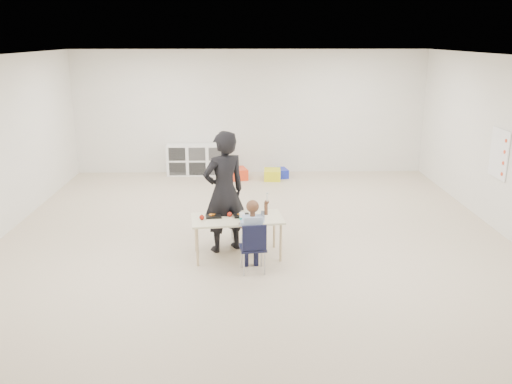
{
  "coord_description": "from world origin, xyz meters",
  "views": [
    {
      "loc": [
        -0.16,
        -7.87,
        3.08
      ],
      "look_at": [
        0.03,
        -0.16,
        0.85
      ],
      "focal_mm": 38.0,
      "sensor_mm": 36.0,
      "label": 1
    }
  ],
  "objects_px": {
    "table": "(237,237)",
    "chair_near": "(253,247)",
    "child": "(253,232)",
    "cubby_shelf": "(198,160)",
    "adult": "(224,192)"
  },
  "relations": [
    {
      "from": "chair_near",
      "to": "child",
      "type": "xyz_separation_m",
      "value": [
        0.0,
        0.0,
        0.2
      ]
    },
    {
      "from": "child",
      "to": "cubby_shelf",
      "type": "bearing_deg",
      "value": 95.37
    },
    {
      "from": "table",
      "to": "cubby_shelf",
      "type": "bearing_deg",
      "value": 94.22
    },
    {
      "from": "chair_near",
      "to": "child",
      "type": "distance_m",
      "value": 0.2
    },
    {
      "from": "chair_near",
      "to": "cubby_shelf",
      "type": "height_order",
      "value": "chair_near"
    },
    {
      "from": "cubby_shelf",
      "to": "chair_near",
      "type": "bearing_deg",
      "value": -77.79
    },
    {
      "from": "table",
      "to": "cubby_shelf",
      "type": "distance_m",
      "value": 4.94
    },
    {
      "from": "chair_near",
      "to": "cubby_shelf",
      "type": "distance_m",
      "value": 5.5
    },
    {
      "from": "table",
      "to": "adult",
      "type": "xyz_separation_m",
      "value": [
        -0.19,
        0.26,
        0.6
      ]
    },
    {
      "from": "table",
      "to": "child",
      "type": "xyz_separation_m",
      "value": [
        0.21,
        -0.52,
        0.26
      ]
    },
    {
      "from": "chair_near",
      "to": "child",
      "type": "height_order",
      "value": "child"
    },
    {
      "from": "table",
      "to": "child",
      "type": "distance_m",
      "value": 0.62
    },
    {
      "from": "table",
      "to": "chair_near",
      "type": "relative_size",
      "value": 1.91
    },
    {
      "from": "adult",
      "to": "cubby_shelf",
      "type": "bearing_deg",
      "value": -109.11
    },
    {
      "from": "chair_near",
      "to": "child",
      "type": "bearing_deg",
      "value": 0.0
    }
  ]
}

